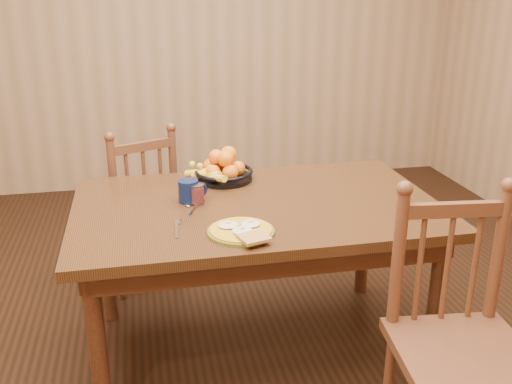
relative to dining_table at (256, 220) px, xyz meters
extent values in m
cube|color=black|center=(0.00, 0.00, -0.67)|extent=(4.50, 5.00, 0.01)
cube|color=olive|center=(0.00, 2.50, 0.68)|extent=(4.50, 0.01, 2.70)
cube|color=black|center=(0.00, 0.00, 0.06)|extent=(1.60, 1.00, 0.04)
cube|color=black|center=(0.00, 0.42, -0.01)|extent=(1.40, 0.04, 0.10)
cube|color=black|center=(0.00, -0.42, -0.01)|extent=(1.40, 0.04, 0.10)
cube|color=black|center=(0.72, 0.00, -0.01)|extent=(0.04, 0.84, 0.10)
cube|color=black|center=(-0.72, 0.00, -0.01)|extent=(0.04, 0.84, 0.10)
cylinder|color=black|center=(-0.70, -0.40, -0.31)|extent=(0.07, 0.07, 0.70)
cylinder|color=black|center=(0.70, -0.40, -0.31)|extent=(0.07, 0.07, 0.70)
cylinder|color=black|center=(-0.70, 0.40, -0.31)|extent=(0.07, 0.07, 0.70)
cylinder|color=black|center=(0.70, 0.40, -0.31)|extent=(0.07, 0.07, 0.70)
cube|color=#532B19|center=(-0.55, 0.81, -0.23)|extent=(0.55, 0.54, 0.04)
cylinder|color=#532B19|center=(-0.46, 1.03, -0.46)|extent=(0.03, 0.03, 0.42)
cylinder|color=#532B19|center=(-0.78, 0.89, -0.46)|extent=(0.03, 0.03, 0.42)
cylinder|color=#532B19|center=(-0.32, 0.73, -0.46)|extent=(0.03, 0.03, 0.42)
cylinder|color=#532B19|center=(-0.64, 0.59, -0.46)|extent=(0.03, 0.03, 0.42)
cylinder|color=#532B19|center=(-0.32, 0.71, 0.02)|extent=(0.04, 0.04, 0.50)
cylinder|color=#532B19|center=(-0.64, 0.57, 0.02)|extent=(0.04, 0.04, 0.50)
cylinder|color=#532B19|center=(-0.48, 0.64, -0.03)|extent=(0.02, 0.02, 0.39)
cube|color=#532B19|center=(-0.48, 0.64, 0.20)|extent=(0.33, 0.17, 0.05)
cube|color=#532B19|center=(0.55, -0.85, -0.20)|extent=(0.50, 0.49, 0.04)
cylinder|color=#532B19|center=(0.38, -0.65, -0.44)|extent=(0.04, 0.04, 0.45)
cylinder|color=#532B19|center=(0.76, -0.69, -0.44)|extent=(0.04, 0.04, 0.45)
cylinder|color=#532B19|center=(0.39, -0.63, 0.07)|extent=(0.05, 0.05, 0.54)
cylinder|color=#532B19|center=(0.76, -0.67, 0.07)|extent=(0.05, 0.05, 0.54)
cylinder|color=#532B19|center=(0.57, -0.65, 0.02)|extent=(0.02, 0.02, 0.42)
cube|color=#532B19|center=(0.57, -0.65, 0.26)|extent=(0.38, 0.07, 0.05)
cylinder|color=#59601E|center=(-0.13, -0.31, 0.09)|extent=(0.26, 0.26, 0.01)
cylinder|color=gold|center=(-0.13, -0.31, 0.10)|extent=(0.24, 0.24, 0.01)
ellipsoid|color=silver|center=(-0.17, -0.27, 0.11)|extent=(0.08, 0.08, 0.01)
cube|color=#F2E08C|center=(-0.17, -0.27, 0.12)|extent=(0.02, 0.02, 0.01)
ellipsoid|color=silver|center=(-0.08, -0.28, 0.11)|extent=(0.08, 0.08, 0.01)
cube|color=#F2E08C|center=(-0.08, -0.28, 0.12)|extent=(0.02, 0.02, 0.01)
ellipsoid|color=silver|center=(-0.13, -0.34, 0.11)|extent=(0.08, 0.08, 0.01)
cube|color=#F2E08C|center=(-0.13, -0.34, 0.12)|extent=(0.02, 0.02, 0.01)
cube|color=brown|center=(-0.10, -0.41, 0.11)|extent=(0.13, 0.13, 0.01)
cube|color=silver|center=(-0.37, -0.24, 0.09)|extent=(0.02, 0.15, 0.00)
cube|color=silver|center=(-0.36, -0.15, 0.09)|extent=(0.03, 0.05, 0.00)
cube|color=silver|center=(-0.28, -0.05, 0.09)|extent=(0.05, 0.12, 0.00)
ellipsoid|color=silver|center=(-0.30, 0.03, 0.09)|extent=(0.03, 0.04, 0.01)
cylinder|color=#0A1538|center=(-0.29, 0.07, 0.13)|extent=(0.09, 0.09, 0.10)
torus|color=#0A1538|center=(-0.24, 0.07, 0.13)|extent=(0.07, 0.04, 0.07)
cylinder|color=black|center=(-0.29, 0.07, 0.18)|extent=(0.08, 0.08, 0.00)
cylinder|color=silver|center=(-0.26, 0.04, 0.13)|extent=(0.06, 0.06, 0.09)
cylinder|color=maroon|center=(-0.26, 0.04, 0.12)|extent=(0.05, 0.05, 0.07)
cylinder|color=black|center=(-0.09, 0.33, 0.09)|extent=(0.28, 0.28, 0.02)
torus|color=black|center=(-0.09, 0.33, 0.13)|extent=(0.29, 0.29, 0.02)
cylinder|color=black|center=(-0.09, 0.33, 0.09)|extent=(0.10, 0.10, 0.01)
sphere|color=orange|center=(-0.02, 0.33, 0.14)|extent=(0.07, 0.07, 0.07)
sphere|color=orange|center=(-0.07, 0.40, 0.14)|extent=(0.08, 0.08, 0.08)
sphere|color=orange|center=(-0.15, 0.38, 0.15)|extent=(0.08, 0.08, 0.08)
sphere|color=orange|center=(-0.15, 0.29, 0.14)|extent=(0.07, 0.07, 0.07)
sphere|color=orange|center=(-0.07, 0.27, 0.14)|extent=(0.08, 0.08, 0.08)
sphere|color=orange|center=(-0.06, 0.36, 0.21)|extent=(0.08, 0.08, 0.08)
sphere|color=orange|center=(-0.13, 0.34, 0.20)|extent=(0.07, 0.07, 0.07)
sphere|color=orange|center=(-0.09, 0.29, 0.21)|extent=(0.08, 0.08, 0.08)
cylinder|color=yellow|center=(-0.18, 0.29, 0.13)|extent=(0.10, 0.17, 0.07)
cylinder|color=yellow|center=(-0.20, 0.34, 0.13)|extent=(0.14, 0.15, 0.07)
cylinder|color=yellow|center=(-0.15, 0.24, 0.13)|extent=(0.06, 0.18, 0.07)
camera|label=1|loc=(-0.49, -2.31, 1.00)|focal=40.00mm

